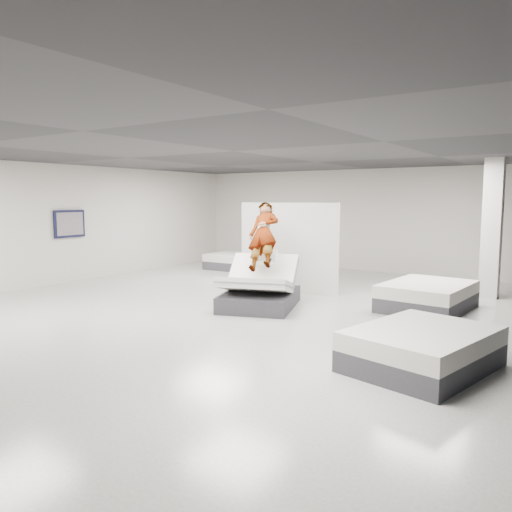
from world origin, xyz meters
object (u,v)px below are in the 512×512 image
(divider_panel, at_px, (289,248))
(flat_bed_right_far, at_px, (427,296))
(person, at_px, (263,247))
(flat_bed_right_near, at_px, (422,349))
(flat_bed_left_far, at_px, (237,262))
(hero_bed, at_px, (260,290))
(wall_poster, at_px, (70,224))
(remote, at_px, (270,261))
(column, at_px, (492,229))

(divider_panel, bearing_deg, flat_bed_right_far, -14.74)
(person, distance_m, flat_bed_right_near, 4.72)
(divider_panel, height_order, flat_bed_right_near, divider_panel)
(flat_bed_right_far, relative_size, flat_bed_left_far, 1.17)
(person, xyz_separation_m, flat_bed_left_far, (-3.64, 4.05, -1.00))
(hero_bed, distance_m, wall_poster, 6.21)
(remote, xyz_separation_m, flat_bed_right_near, (3.70, -2.02, -0.73))
(person, distance_m, divider_panel, 1.48)
(column, xyz_separation_m, wall_poster, (-9.93, -4.00, 0.00))
(hero_bed, xyz_separation_m, divider_panel, (-0.31, 1.76, 0.73))
(flat_bed_right_far, xyz_separation_m, column, (0.85, 2.06, 1.32))
(hero_bed, xyz_separation_m, wall_poster, (-6.09, -0.18, 1.23))
(column, distance_m, wall_poster, 10.71)
(divider_panel, xyz_separation_m, flat_bed_right_far, (3.30, 0.00, -0.82))
(person, height_order, remote, person)
(divider_panel, bearing_deg, wall_poster, -176.27)
(flat_bed_left_far, bearing_deg, hero_bed, -49.25)
(remote, bearing_deg, wall_poster, 162.55)
(person, distance_m, column, 5.31)
(flat_bed_right_far, xyz_separation_m, flat_bed_right_near, (0.92, -3.74, -0.01))
(flat_bed_right_near, bearing_deg, flat_bed_right_far, 103.80)
(flat_bed_left_far, xyz_separation_m, wall_poster, (-2.34, -4.52, 1.35))
(remote, distance_m, flat_bed_right_near, 4.28)
(remote, height_order, flat_bed_right_far, remote)
(flat_bed_right_far, bearing_deg, remote, -148.31)
(person, xyz_separation_m, remote, (0.32, -0.26, -0.24))
(hero_bed, bearing_deg, person, 109.44)
(person, bearing_deg, flat_bed_right_near, -48.95)
(remote, relative_size, flat_bed_right_near, 0.06)
(flat_bed_right_far, bearing_deg, wall_poster, -167.97)
(remote, bearing_deg, column, 26.73)
(divider_panel, xyz_separation_m, wall_poster, (-5.78, -1.93, 0.51))
(flat_bed_left_far, distance_m, wall_poster, 5.27)
(person, xyz_separation_m, flat_bed_right_far, (3.10, 1.46, -0.97))
(remote, xyz_separation_m, wall_poster, (-6.30, -0.22, 0.59))
(hero_bed, relative_size, wall_poster, 2.38)
(flat_bed_right_near, relative_size, column, 0.71)
(wall_poster, bearing_deg, flat_bed_right_near, -10.21)
(remote, relative_size, flat_bed_left_far, 0.08)
(flat_bed_right_far, height_order, flat_bed_right_near, flat_bed_right_far)
(column, bearing_deg, wall_poster, -158.07)
(remote, bearing_deg, person, 122.15)
(hero_bed, distance_m, column, 5.56)
(flat_bed_right_far, relative_size, wall_poster, 2.25)
(hero_bed, relative_size, flat_bed_right_near, 1.00)
(remote, bearing_deg, divider_panel, 87.54)
(flat_bed_right_near, xyz_separation_m, column, (-0.07, 5.80, 1.33))
(hero_bed, xyz_separation_m, flat_bed_right_near, (3.92, -1.98, -0.10))
(flat_bed_left_far, distance_m, column, 7.73)
(hero_bed, distance_m, divider_panel, 1.93)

